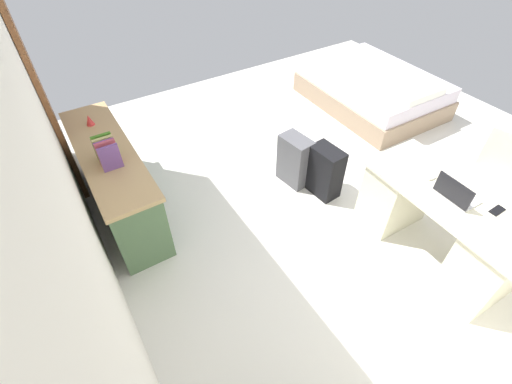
{
  "coord_description": "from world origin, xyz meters",
  "views": [
    {
      "loc": [
        -2.1,
        2.44,
        2.76
      ],
      "look_at": [
        -0.18,
        1.23,
        0.6
      ],
      "focal_mm": 25.21,
      "sensor_mm": 36.0,
      "label": 1
    }
  ],
  "objects_px": {
    "bed": "(372,90)",
    "suitcase_black": "(325,172)",
    "computer_mouse": "(431,177)",
    "desk": "(439,223)",
    "office_chair": "(490,186)",
    "figurine_small": "(89,120)",
    "credenza": "(116,180)",
    "laptop": "(456,194)",
    "suitcase_spare_grey": "(295,160)",
    "cell_phone_near_laptop": "(497,210)"
  },
  "relations": [
    {
      "from": "office_chair",
      "to": "figurine_small",
      "type": "height_order",
      "value": "office_chair"
    },
    {
      "from": "suitcase_black",
      "to": "suitcase_spare_grey",
      "type": "relative_size",
      "value": 1.0
    },
    {
      "from": "laptop",
      "to": "computer_mouse",
      "type": "distance_m",
      "value": 0.27
    },
    {
      "from": "office_chair",
      "to": "computer_mouse",
      "type": "height_order",
      "value": "office_chair"
    },
    {
      "from": "credenza",
      "to": "suitcase_spare_grey",
      "type": "bearing_deg",
      "value": -108.75
    },
    {
      "from": "suitcase_black",
      "to": "figurine_small",
      "type": "bearing_deg",
      "value": 49.29
    },
    {
      "from": "desk",
      "to": "bed",
      "type": "bearing_deg",
      "value": -33.67
    },
    {
      "from": "bed",
      "to": "suitcase_black",
      "type": "bearing_deg",
      "value": 121.08
    },
    {
      "from": "office_chair",
      "to": "suitcase_black",
      "type": "height_order",
      "value": "office_chair"
    },
    {
      "from": "cell_phone_near_laptop",
      "to": "figurine_small",
      "type": "xyz_separation_m",
      "value": [
        2.87,
        2.39,
        0.08
      ]
    },
    {
      "from": "credenza",
      "to": "suitcase_spare_grey",
      "type": "distance_m",
      "value": 1.88
    },
    {
      "from": "office_chair",
      "to": "figurine_small",
      "type": "distance_m",
      "value": 3.97
    },
    {
      "from": "desk",
      "to": "computer_mouse",
      "type": "relative_size",
      "value": 14.6
    },
    {
      "from": "office_chair",
      "to": "desk",
      "type": "bearing_deg",
      "value": 92.28
    },
    {
      "from": "computer_mouse",
      "to": "desk",
      "type": "bearing_deg",
      "value": 178.22
    },
    {
      "from": "laptop",
      "to": "cell_phone_near_laptop",
      "type": "bearing_deg",
      "value": -148.71
    },
    {
      "from": "desk",
      "to": "figurine_small",
      "type": "xyz_separation_m",
      "value": [
        2.58,
        2.26,
        0.43
      ]
    },
    {
      "from": "office_chair",
      "to": "suitcase_spare_grey",
      "type": "relative_size",
      "value": 1.63
    },
    {
      "from": "credenza",
      "to": "laptop",
      "type": "xyz_separation_m",
      "value": [
        -2.1,
        -2.22,
        0.39
      ]
    },
    {
      "from": "desk",
      "to": "bed",
      "type": "height_order",
      "value": "desk"
    },
    {
      "from": "computer_mouse",
      "to": "suitcase_black",
      "type": "bearing_deg",
      "value": 21.72
    },
    {
      "from": "bed",
      "to": "figurine_small",
      "type": "bearing_deg",
      "value": 85.07
    },
    {
      "from": "figurine_small",
      "to": "cell_phone_near_laptop",
      "type": "bearing_deg",
      "value": -140.25
    },
    {
      "from": "laptop",
      "to": "suitcase_spare_grey",
      "type": "bearing_deg",
      "value": 16.35
    },
    {
      "from": "credenza",
      "to": "computer_mouse",
      "type": "bearing_deg",
      "value": -129.11
    },
    {
      "from": "credenza",
      "to": "bed",
      "type": "height_order",
      "value": "credenza"
    },
    {
      "from": "credenza",
      "to": "suitcase_spare_grey",
      "type": "relative_size",
      "value": 3.13
    },
    {
      "from": "credenza",
      "to": "figurine_small",
      "type": "bearing_deg",
      "value": 0.18
    },
    {
      "from": "computer_mouse",
      "to": "figurine_small",
      "type": "relative_size",
      "value": 0.91
    },
    {
      "from": "desk",
      "to": "laptop",
      "type": "height_order",
      "value": "laptop"
    },
    {
      "from": "suitcase_spare_grey",
      "to": "computer_mouse",
      "type": "relative_size",
      "value": 5.76
    },
    {
      "from": "office_chair",
      "to": "credenza",
      "type": "bearing_deg",
      "value": 55.84
    },
    {
      "from": "desk",
      "to": "computer_mouse",
      "type": "bearing_deg",
      "value": -3.57
    },
    {
      "from": "bed",
      "to": "suitcase_black",
      "type": "relative_size",
      "value": 3.37
    },
    {
      "from": "bed",
      "to": "figurine_small",
      "type": "height_order",
      "value": "figurine_small"
    },
    {
      "from": "laptop",
      "to": "desk",
      "type": "bearing_deg",
      "value": -59.57
    },
    {
      "from": "desk",
      "to": "laptop",
      "type": "distance_m",
      "value": 0.4
    },
    {
      "from": "office_chair",
      "to": "bed",
      "type": "xyz_separation_m",
      "value": [
        2.22,
        -0.73,
        -0.18
      ]
    },
    {
      "from": "bed",
      "to": "laptop",
      "type": "height_order",
      "value": "laptop"
    },
    {
      "from": "desk",
      "to": "credenza",
      "type": "relative_size",
      "value": 0.81
    },
    {
      "from": "bed",
      "to": "computer_mouse",
      "type": "height_order",
      "value": "computer_mouse"
    },
    {
      "from": "laptop",
      "to": "computer_mouse",
      "type": "relative_size",
      "value": 3.17
    },
    {
      "from": "suitcase_spare_grey",
      "to": "suitcase_black",
      "type": "bearing_deg",
      "value": -161.52
    },
    {
      "from": "desk",
      "to": "figurine_small",
      "type": "distance_m",
      "value": 3.45
    },
    {
      "from": "suitcase_spare_grey",
      "to": "bed",
      "type": "bearing_deg",
      "value": -75.95
    },
    {
      "from": "suitcase_spare_grey",
      "to": "figurine_small",
      "type": "bearing_deg",
      "value": 50.98
    },
    {
      "from": "figurine_small",
      "to": "bed",
      "type": "bearing_deg",
      "value": -94.93
    },
    {
      "from": "bed",
      "to": "suitcase_black",
      "type": "height_order",
      "value": "bed"
    },
    {
      "from": "bed",
      "to": "suitcase_spare_grey",
      "type": "xyz_separation_m",
      "value": [
        -0.77,
        1.97,
        0.04
      ]
    },
    {
      "from": "suitcase_black",
      "to": "computer_mouse",
      "type": "bearing_deg",
      "value": -164.53
    }
  ]
}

